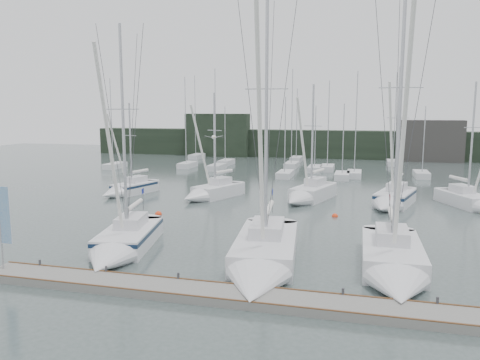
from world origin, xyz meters
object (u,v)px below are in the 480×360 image
sailboat_near_right (394,267)px  buoy_c (158,215)px  sailboat_mid_c (307,195)px  sailboat_mid_a (126,190)px  dock_banner (3,220)px  sailboat_near_left (121,245)px  buoy_a (263,224)px  sailboat_mid_e (475,203)px  buoy_b (335,217)px  sailboat_mid_d (391,200)px  sailboat_near_center (262,262)px  sailboat_mid_b (208,193)px

sailboat_near_right → buoy_c: sailboat_near_right is taller
sailboat_mid_c → sailboat_mid_a: bearing=-159.3°
sailboat_near_right → dock_banner: sailboat_near_right is taller
sailboat_near_left → sailboat_near_right: 15.79m
sailboat_mid_c → buoy_a: sailboat_mid_c is taller
sailboat_mid_e → buoy_b: 13.31m
buoy_b → sailboat_mid_d: bearing=46.9°
sailboat_near_left → sailboat_mid_c: sailboat_near_left is taller
buoy_b → buoy_c: bearing=-168.1°
buoy_a → buoy_c: (-9.16, 0.87, 0.00)m
sailboat_near_center → sailboat_mid_b: (-9.53, 19.37, -0.02)m
sailboat_mid_b → buoy_b: (12.58, -4.72, -0.57)m
sailboat_near_right → sailboat_near_center: bearing=-173.2°
sailboat_mid_a → buoy_b: bearing=3.0°
sailboat_mid_b → sailboat_mid_e: size_ratio=0.94×
sailboat_near_right → sailboat_mid_a: sailboat_near_right is taller
sailboat_mid_b → sailboat_mid_e: 24.44m
sailboat_near_center → sailboat_mid_a: (-18.41, 19.31, -0.04)m
sailboat_mid_b → buoy_a: sailboat_mid_b is taller
sailboat_mid_d → buoy_a: 13.33m
sailboat_mid_c → sailboat_mid_d: sailboat_mid_d is taller
sailboat_mid_b → sailboat_mid_c: 9.62m
sailboat_mid_b → sailboat_mid_c: sailboat_mid_c is taller
sailboat_mid_c → buoy_c: size_ratio=20.16×
sailboat_near_left → buoy_b: 18.19m
buoy_b → sailboat_mid_c: bearing=117.5°
sailboat_near_right → sailboat_mid_b: (-16.38, 18.51, -0.03)m
sailboat_near_right → sailboat_mid_a: 31.29m
sailboat_near_right → sailboat_mid_c: (-6.82, 19.58, 0.01)m
sailboat_mid_e → buoy_a: sailboat_mid_e is taller
dock_banner → buoy_c: bearing=83.5°
sailboat_mid_a → dock_banner: bearing=-61.4°
sailboat_mid_a → buoy_c: 10.46m
sailboat_mid_c → dock_banner: bearing=-100.7°
sailboat_near_center → sailboat_mid_d: sailboat_near_center is taller
sailboat_near_left → sailboat_mid_a: (-9.48, 18.33, -0.04)m
sailboat_mid_a → sailboat_mid_d: (26.14, 0.35, 0.09)m
sailboat_mid_e → dock_banner: (-27.75, -24.67, 2.50)m
sailboat_near_center → buoy_a: sailboat_near_center is taller
sailboat_near_left → dock_banner: (-3.95, -4.91, 2.47)m
sailboat_near_right → buoy_c: 21.15m
buoy_b → dock_banner: (-15.93, -18.58, 3.06)m
sailboat_mid_b → sailboat_mid_d: (17.25, 0.29, 0.06)m
sailboat_mid_a → sailboat_mid_c: size_ratio=0.85×
sailboat_mid_b → buoy_a: (7.35, -8.61, -0.57)m
sailboat_near_right → sailboat_mid_a: (-25.27, 18.45, -0.06)m
sailboat_near_center → dock_banner: 13.69m
sailboat_mid_c → dock_banner: size_ratio=2.65×
sailboat_mid_d → dock_banner: bearing=-114.9°
sailboat_mid_d → buoy_b: (-4.68, -5.01, -0.64)m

